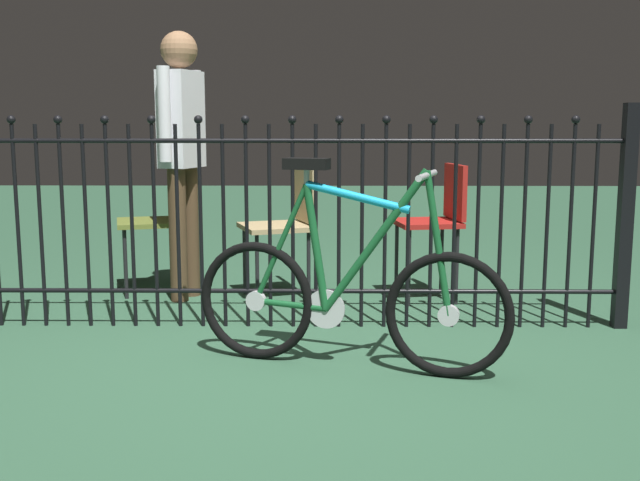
{
  "coord_description": "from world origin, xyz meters",
  "views": [
    {
      "loc": [
        0.17,
        -3.29,
        1.1
      ],
      "look_at": [
        0.13,
        0.21,
        0.55
      ],
      "focal_mm": 42.24,
      "sensor_mm": 36.0,
      "label": 1
    }
  ],
  "objects_px": {
    "chair_olive": "(162,214)",
    "person_visitor": "(182,142)",
    "bicycle": "(348,295)",
    "chair_tan": "(288,216)",
    "chair_red": "(438,215)"
  },
  "relations": [
    {
      "from": "chair_olive",
      "to": "person_visitor",
      "type": "xyz_separation_m",
      "value": [
        0.18,
        -0.2,
        0.47
      ]
    },
    {
      "from": "bicycle",
      "to": "chair_tan",
      "type": "distance_m",
      "value": 1.45
    },
    {
      "from": "bicycle",
      "to": "chair_olive",
      "type": "distance_m",
      "value": 1.96
    },
    {
      "from": "bicycle",
      "to": "person_visitor",
      "type": "distance_m",
      "value": 1.81
    },
    {
      "from": "person_visitor",
      "to": "chair_red",
      "type": "bearing_deg",
      "value": -0.67
    },
    {
      "from": "bicycle",
      "to": "chair_tan",
      "type": "height_order",
      "value": "bicycle"
    },
    {
      "from": "chair_red",
      "to": "chair_olive",
      "type": "bearing_deg",
      "value": 172.97
    },
    {
      "from": "chair_tan",
      "to": "chair_olive",
      "type": "relative_size",
      "value": 1.03
    },
    {
      "from": "chair_tan",
      "to": "bicycle",
      "type": "bearing_deg",
      "value": -76.17
    },
    {
      "from": "chair_tan",
      "to": "chair_red",
      "type": "distance_m",
      "value": 0.94
    },
    {
      "from": "chair_tan",
      "to": "person_visitor",
      "type": "height_order",
      "value": "person_visitor"
    },
    {
      "from": "chair_olive",
      "to": "person_visitor",
      "type": "relative_size",
      "value": 0.5
    },
    {
      "from": "bicycle",
      "to": "person_visitor",
      "type": "relative_size",
      "value": 0.85
    },
    {
      "from": "bicycle",
      "to": "chair_tan",
      "type": "xyz_separation_m",
      "value": [
        -0.34,
        1.4,
        0.18
      ]
    },
    {
      "from": "person_visitor",
      "to": "chair_olive",
      "type": "bearing_deg",
      "value": 132.03
    }
  ]
}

